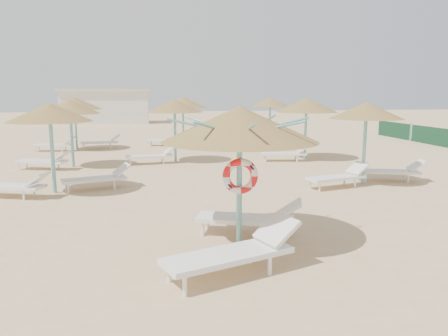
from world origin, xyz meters
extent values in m
plane|color=tan|center=(0.00, 0.00, 0.00)|extent=(120.00, 120.00, 0.00)
cylinder|color=#67B1B3|center=(0.05, -0.32, 1.13)|extent=(0.11, 0.11, 2.26)
cone|color=olive|center=(0.05, -0.32, 2.36)|extent=(3.01, 3.01, 0.68)
cylinder|color=#67B1B3|center=(0.05, -0.32, 2.11)|extent=(0.20, 0.20, 0.12)
cylinder|color=#67B1B3|center=(0.74, -0.32, 2.31)|extent=(1.36, 0.04, 0.35)
cylinder|color=#67B1B3|center=(0.54, 0.17, 2.31)|extent=(0.99, 0.99, 0.35)
cylinder|color=#67B1B3|center=(0.05, 0.37, 2.31)|extent=(0.04, 1.36, 0.35)
cylinder|color=#67B1B3|center=(-0.44, 0.17, 2.31)|extent=(0.99, 0.99, 0.35)
cylinder|color=#67B1B3|center=(-0.65, -0.32, 2.31)|extent=(1.36, 0.04, 0.35)
cylinder|color=#67B1B3|center=(-0.44, -0.81, 2.31)|extent=(0.99, 0.99, 0.35)
cylinder|color=#67B1B3|center=(0.05, -1.01, 2.31)|extent=(0.04, 1.36, 0.35)
cylinder|color=#67B1B3|center=(0.54, -0.81, 2.31)|extent=(0.99, 0.99, 0.35)
torus|color=red|center=(0.05, -0.42, 1.36)|extent=(0.70, 0.15, 0.70)
cylinder|color=white|center=(-1.18, -2.48, 0.16)|extent=(0.07, 0.07, 0.32)
cylinder|color=white|center=(-1.39, -1.95, 0.16)|extent=(0.07, 0.07, 0.32)
cylinder|color=white|center=(0.24, -1.93, 0.16)|extent=(0.07, 0.07, 0.32)
cylinder|color=white|center=(0.04, -1.40, 0.16)|extent=(0.07, 0.07, 0.32)
cube|color=white|center=(-0.44, -1.89, 0.36)|extent=(2.26, 1.44, 0.09)
cube|color=white|center=(0.46, -1.54, 0.64)|extent=(0.76, 0.83, 0.41)
cylinder|color=white|center=(-0.62, 0.17, 0.15)|extent=(0.06, 0.06, 0.30)
cylinder|color=white|center=(-0.45, 0.67, 0.15)|extent=(0.06, 0.06, 0.30)
cylinder|color=white|center=(0.73, -0.29, 0.15)|extent=(0.06, 0.06, 0.30)
cylinder|color=white|center=(0.90, 0.21, 0.15)|extent=(0.06, 0.06, 0.30)
cube|color=white|center=(0.27, 0.15, 0.34)|extent=(2.12, 1.27, 0.08)
cube|color=white|center=(1.12, -0.14, 0.59)|extent=(0.69, 0.77, 0.39)
cylinder|color=#67B1B3|center=(-4.51, 4.80, 1.15)|extent=(0.11, 0.11, 2.30)
cone|color=olive|center=(-4.51, 4.80, 2.38)|extent=(2.40, 2.40, 0.54)
cylinder|color=#67B1B3|center=(-4.51, 4.80, 2.15)|extent=(0.20, 0.20, 0.12)
cylinder|color=white|center=(-5.16, 3.99, 0.14)|extent=(0.06, 0.06, 0.28)
cylinder|color=white|center=(-5.01, 4.47, 0.14)|extent=(0.06, 0.06, 0.28)
cube|color=white|center=(-5.61, 4.40, 0.32)|extent=(2.00, 1.17, 0.08)
cube|color=white|center=(-4.80, 4.14, 0.56)|extent=(0.65, 0.72, 0.36)
cylinder|color=white|center=(-4.09, 4.62, 0.14)|extent=(0.06, 0.06, 0.28)
cylinder|color=white|center=(-4.25, 5.09, 0.14)|extent=(0.06, 0.06, 0.28)
cylinder|color=white|center=(-2.81, 5.03, 0.14)|extent=(0.06, 0.06, 0.28)
cylinder|color=white|center=(-2.96, 5.50, 0.14)|extent=(0.06, 0.06, 0.28)
cube|color=white|center=(-3.41, 5.10, 0.32)|extent=(2.00, 1.17, 0.08)
cube|color=white|center=(-2.60, 5.36, 0.56)|extent=(0.65, 0.72, 0.36)
cylinder|color=#67B1B3|center=(-4.77, 9.44, 1.15)|extent=(0.11, 0.11, 2.30)
cone|color=olive|center=(-4.77, 9.44, 2.38)|extent=(2.32, 2.32, 0.52)
cylinder|color=#67B1B3|center=(-4.77, 9.44, 2.15)|extent=(0.20, 0.20, 0.12)
cylinder|color=white|center=(-6.70, 9.04, 0.14)|extent=(0.06, 0.06, 0.28)
cylinder|color=white|center=(-6.55, 9.52, 0.14)|extent=(0.06, 0.06, 0.28)
cylinder|color=white|center=(-5.42, 8.63, 0.14)|extent=(0.06, 0.06, 0.28)
cylinder|color=white|center=(-5.27, 9.11, 0.14)|extent=(0.06, 0.06, 0.28)
cube|color=white|center=(-5.87, 9.04, 0.32)|extent=(2.00, 1.17, 0.08)
cube|color=white|center=(-5.06, 8.78, 0.56)|extent=(0.64, 0.72, 0.36)
cylinder|color=#67B1B3|center=(-5.52, 14.92, 1.15)|extent=(0.11, 0.11, 2.30)
cone|color=olive|center=(-5.52, 14.92, 2.39)|extent=(2.77, 2.77, 0.62)
cylinder|color=#67B1B3|center=(-5.52, 14.92, 2.15)|extent=(0.20, 0.20, 0.12)
cylinder|color=white|center=(-7.44, 14.37, 0.14)|extent=(0.06, 0.06, 0.28)
cylinder|color=white|center=(-7.38, 14.87, 0.14)|extent=(0.06, 0.06, 0.28)
cylinder|color=white|center=(-6.10, 14.20, 0.14)|extent=(0.06, 0.06, 0.28)
cylinder|color=white|center=(-6.04, 14.69, 0.14)|extent=(0.06, 0.06, 0.28)
cube|color=white|center=(-6.62, 14.52, 0.32)|extent=(1.96, 0.86, 0.08)
cube|color=white|center=(-5.77, 14.41, 0.56)|extent=(0.56, 0.66, 0.36)
cylinder|color=white|center=(-5.18, 14.87, 0.14)|extent=(0.06, 0.06, 0.28)
cylinder|color=white|center=(-5.24, 15.36, 0.14)|extent=(0.06, 0.06, 0.28)
cylinder|color=white|center=(-3.84, 15.04, 0.14)|extent=(0.06, 0.06, 0.28)
cylinder|color=white|center=(-3.90, 15.53, 0.14)|extent=(0.06, 0.06, 0.28)
cube|color=white|center=(-4.42, 15.22, 0.32)|extent=(1.96, 0.86, 0.08)
cube|color=white|center=(-3.57, 15.32, 0.56)|extent=(0.56, 0.66, 0.36)
cylinder|color=#67B1B3|center=(-0.67, 10.13, 1.15)|extent=(0.11, 0.11, 2.30)
cone|color=olive|center=(-0.67, 10.13, 2.38)|extent=(2.36, 2.36, 0.53)
cylinder|color=#67B1B3|center=(-0.67, 10.13, 2.15)|extent=(0.20, 0.20, 0.12)
cylinder|color=white|center=(-2.53, 9.38, 0.14)|extent=(0.06, 0.06, 0.28)
cylinder|color=white|center=(-2.59, 9.88, 0.14)|extent=(0.06, 0.06, 0.28)
cylinder|color=white|center=(-1.19, 9.55, 0.14)|extent=(0.06, 0.06, 0.28)
cylinder|color=white|center=(-1.26, 10.05, 0.14)|extent=(0.06, 0.06, 0.28)
cube|color=white|center=(-1.77, 9.73, 0.32)|extent=(1.96, 0.86, 0.08)
cube|color=white|center=(-0.93, 9.84, 0.56)|extent=(0.56, 0.66, 0.36)
cylinder|color=#67B1B3|center=(0.09, 16.18, 1.15)|extent=(0.11, 0.11, 2.30)
cone|color=olive|center=(0.09, 16.18, 2.39)|extent=(2.65, 2.65, 0.60)
cylinder|color=#67B1B3|center=(0.09, 16.18, 2.15)|extent=(0.20, 0.20, 0.12)
cylinder|color=white|center=(-1.85, 15.76, 0.14)|extent=(0.06, 0.06, 0.28)
cylinder|color=white|center=(-1.71, 16.24, 0.14)|extent=(0.06, 0.06, 0.28)
cylinder|color=white|center=(-0.55, 15.38, 0.14)|extent=(0.06, 0.06, 0.28)
cylinder|color=white|center=(-0.41, 15.86, 0.14)|extent=(0.06, 0.06, 0.28)
cube|color=white|center=(-1.01, 15.78, 0.32)|extent=(2.00, 1.13, 0.08)
cube|color=white|center=(-0.20, 15.54, 0.56)|extent=(0.63, 0.71, 0.36)
cylinder|color=#67B1B3|center=(5.10, 4.55, 1.15)|extent=(0.11, 0.11, 2.30)
cone|color=olive|center=(5.10, 4.55, 2.38)|extent=(2.31, 2.31, 0.52)
cylinder|color=#67B1B3|center=(5.10, 4.55, 2.15)|extent=(0.20, 0.20, 0.12)
cylinder|color=white|center=(3.30, 3.69, 0.14)|extent=(0.06, 0.06, 0.28)
cylinder|color=white|center=(3.17, 4.18, 0.14)|extent=(0.06, 0.06, 0.28)
cylinder|color=white|center=(4.60, 4.05, 0.14)|extent=(0.06, 0.06, 0.28)
cylinder|color=white|center=(4.47, 4.54, 0.14)|extent=(0.06, 0.06, 0.28)
cube|color=white|center=(4.00, 4.15, 0.32)|extent=(2.00, 1.10, 0.08)
cube|color=white|center=(4.82, 4.38, 0.56)|extent=(0.63, 0.71, 0.36)
cylinder|color=white|center=(5.37, 4.82, 0.14)|extent=(0.06, 0.06, 0.28)
cylinder|color=white|center=(5.50, 5.30, 0.14)|extent=(0.06, 0.06, 0.28)
cylinder|color=white|center=(6.67, 4.46, 0.14)|extent=(0.06, 0.06, 0.28)
cylinder|color=white|center=(6.80, 4.94, 0.14)|extent=(0.06, 0.06, 0.28)
cube|color=white|center=(6.20, 4.85, 0.32)|extent=(2.00, 1.10, 0.08)
cube|color=white|center=(7.02, 4.62, 0.56)|extent=(0.63, 0.71, 0.36)
cylinder|color=#67B1B3|center=(5.06, 9.97, 1.15)|extent=(0.11, 0.11, 2.30)
cone|color=olive|center=(5.06, 9.97, 2.39)|extent=(2.73, 2.73, 0.61)
cylinder|color=#67B1B3|center=(5.06, 9.97, 2.15)|extent=(0.20, 0.20, 0.12)
cylinder|color=white|center=(3.13, 9.44, 0.14)|extent=(0.06, 0.06, 0.28)
cylinder|color=white|center=(3.20, 9.94, 0.14)|extent=(0.06, 0.06, 0.28)
cylinder|color=white|center=(4.46, 9.24, 0.14)|extent=(0.06, 0.06, 0.28)
cylinder|color=white|center=(4.54, 9.73, 0.14)|extent=(0.06, 0.06, 0.28)
cube|color=white|center=(3.96, 9.57, 0.32)|extent=(1.97, 0.90, 0.08)
cube|color=white|center=(4.80, 9.44, 0.56)|extent=(0.57, 0.67, 0.36)
cylinder|color=#67B1B3|center=(5.08, 16.05, 1.15)|extent=(0.11, 0.11, 2.30)
cone|color=olive|center=(5.08, 16.05, 2.38)|extent=(2.30, 2.30, 0.52)
cylinder|color=#67B1B3|center=(5.08, 16.05, 2.15)|extent=(0.20, 0.20, 0.12)
cylinder|color=white|center=(3.14, 15.64, 0.14)|extent=(0.06, 0.06, 0.28)
cylinder|color=white|center=(3.28, 16.12, 0.14)|extent=(0.06, 0.06, 0.28)
cylinder|color=white|center=(4.43, 15.26, 0.14)|extent=(0.06, 0.06, 0.28)
cylinder|color=white|center=(4.58, 15.74, 0.14)|extent=(0.06, 0.06, 0.28)
cube|color=white|center=(3.98, 15.65, 0.32)|extent=(2.00, 1.13, 0.08)
cube|color=white|center=(4.79, 15.41, 0.56)|extent=(0.64, 0.71, 0.36)
cube|color=silver|center=(-6.00, 35.00, 1.50)|extent=(8.00, 4.00, 3.00)
cube|color=beige|center=(-6.00, 35.00, 3.12)|extent=(8.40, 4.40, 0.25)
cube|color=#1A502C|center=(14.00, 14.00, 0.50)|extent=(0.08, 3.80, 1.00)
cube|color=#1A502C|center=(14.00, 18.00, 0.50)|extent=(0.08, 3.80, 1.00)
cylinder|color=#67B1B3|center=(14.00, 16.10, 0.55)|extent=(0.08, 0.08, 1.10)
camera|label=1|loc=(-1.57, -8.46, 2.95)|focal=35.00mm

